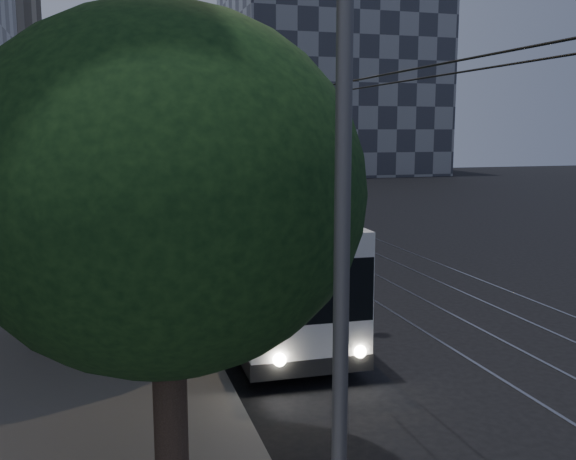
% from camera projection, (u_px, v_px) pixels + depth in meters
% --- Properties ---
extents(ground, '(120.00, 120.00, 0.00)m').
position_uv_depth(ground, '(391.00, 318.00, 16.97)').
color(ground, black).
rests_on(ground, ground).
extents(sidewalk, '(5.00, 90.00, 0.15)m').
position_uv_depth(sidewalk, '(97.00, 223.00, 33.85)').
color(sidewalk, gray).
rests_on(sidewalk, ground).
extents(tram_rails, '(4.52, 90.00, 0.02)m').
position_uv_depth(tram_rails, '(280.00, 217.00, 36.63)').
color(tram_rails, gray).
rests_on(tram_rails, ground).
extents(overhead_wires, '(2.23, 90.00, 6.00)m').
position_uv_depth(overhead_wires, '(144.00, 158.00, 34.02)').
color(overhead_wires, black).
rests_on(overhead_wires, ground).
extents(building_distant_right, '(22.00, 18.00, 24.00)m').
position_uv_depth(building_distant_right, '(329.00, 66.00, 72.26)').
color(building_distant_right, '#333641').
rests_on(building_distant_right, ground).
extents(trolleybus, '(2.72, 11.80, 5.63)m').
position_uv_depth(trolleybus, '(251.00, 252.00, 17.54)').
color(trolleybus, silver).
rests_on(trolleybus, ground).
extents(pickup_silver, '(4.02, 6.68, 1.73)m').
position_uv_depth(pickup_silver, '(195.00, 228.00, 26.76)').
color(pickup_silver, '#B6BABE').
rests_on(pickup_silver, ground).
extents(car_white_a, '(2.28, 4.13, 1.33)m').
position_uv_depth(car_white_a, '(195.00, 223.00, 29.55)').
color(car_white_a, silver).
rests_on(car_white_a, ground).
extents(car_white_b, '(2.50, 4.50, 1.23)m').
position_uv_depth(car_white_b, '(183.00, 205.00, 37.19)').
color(car_white_b, white).
rests_on(car_white_b, ground).
extents(car_white_c, '(1.87, 4.53, 1.46)m').
position_uv_depth(car_white_c, '(171.00, 192.00, 43.55)').
color(car_white_c, silver).
rests_on(car_white_c, ground).
extents(car_white_d, '(2.82, 4.25, 1.34)m').
position_uv_depth(car_white_d, '(151.00, 193.00, 43.73)').
color(car_white_d, '#BCBDC1').
rests_on(car_white_d, ground).
extents(tree_0, '(4.95, 4.95, 6.44)m').
position_uv_depth(tree_0, '(164.00, 191.00, 7.78)').
color(tree_0, black).
rests_on(tree_0, ground).
extents(tree_1, '(5.38, 5.38, 7.30)m').
position_uv_depth(tree_1, '(122.00, 133.00, 14.35)').
color(tree_1, black).
rests_on(tree_1, ground).
extents(tree_2, '(4.84, 4.84, 6.93)m').
position_uv_depth(tree_2, '(120.00, 135.00, 23.52)').
color(tree_2, black).
rests_on(tree_2, ground).
extents(tree_3, '(5.34, 5.34, 7.10)m').
position_uv_depth(tree_3, '(112.00, 135.00, 32.99)').
color(tree_3, black).
rests_on(tree_3, ground).
extents(tree_4, '(4.63, 4.63, 6.72)m').
position_uv_depth(tree_4, '(111.00, 135.00, 39.36)').
color(tree_4, black).
rests_on(tree_4, ground).
extents(tree_5, '(5.59, 5.59, 7.42)m').
position_uv_depth(tree_5, '(108.00, 130.00, 51.65)').
color(tree_5, black).
rests_on(tree_5, ground).
extents(streetlamp_near, '(2.72, 0.44, 11.43)m').
position_uv_depth(streetlamp_near, '(186.00, 41.00, 13.55)').
color(streetlamp_near, '#565659').
rests_on(streetlamp_near, ground).
extents(streetlamp_far, '(2.39, 0.44, 9.87)m').
position_uv_depth(streetlamp_far, '(132.00, 111.00, 36.12)').
color(streetlamp_far, '#565659').
rests_on(streetlamp_far, ground).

